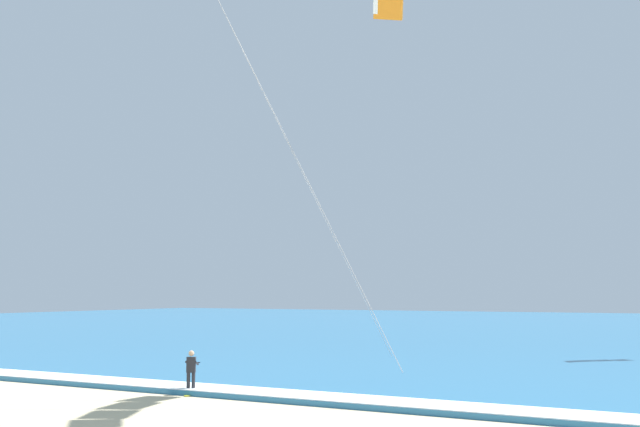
{
  "coord_description": "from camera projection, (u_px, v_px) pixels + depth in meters",
  "views": [
    {
      "loc": [
        12.19,
        -12.49,
        3.95
      ],
      "look_at": [
        -1.57,
        14.07,
        7.26
      ],
      "focal_mm": 40.23,
      "sensor_mm": 36.0,
      "label": 1
    }
  ],
  "objects": [
    {
      "name": "surf_foam",
      "position": [
        320.0,
        396.0,
        25.96
      ],
      "size": [
        200.0,
        1.95,
        0.04
      ],
      "primitive_type": "cube",
      "color": "white",
      "rests_on": "sea"
    },
    {
      "name": "sea",
      "position": [
        569.0,
        328.0,
        78.03
      ],
      "size": [
        200.0,
        120.0,
        0.2
      ],
      "primitive_type": "cube",
      "color": "teal",
      "rests_on": "ground"
    },
    {
      "name": "kitesurfer",
      "position": [
        191.0,
        370.0,
        28.04
      ],
      "size": [
        0.66,
        0.66,
        1.69
      ],
      "color": "#232328",
      "rests_on": "ground"
    },
    {
      "name": "surfboard",
      "position": [
        191.0,
        394.0,
        27.93
      ],
      "size": [
        0.99,
        1.45,
        0.09
      ],
      "color": "yellow",
      "rests_on": "ground"
    }
  ]
}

